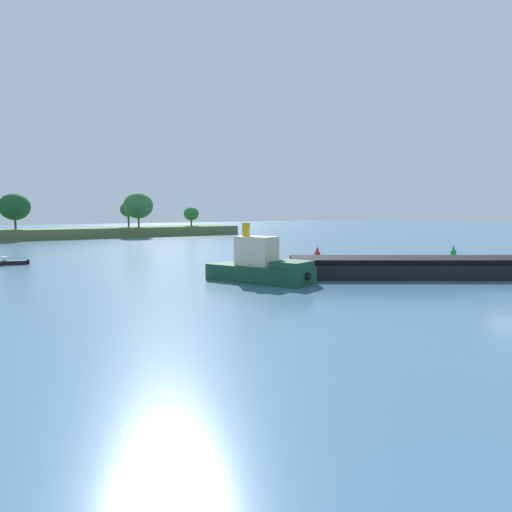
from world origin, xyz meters
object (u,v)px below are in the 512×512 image
channel_buoy_red (317,255)px  channel_buoy_green (453,254)px  cargo_barge (468,267)px  fishing_skiff (8,263)px  tugboat (261,267)px

channel_buoy_red → channel_buoy_green: same height
cargo_barge → fishing_skiff: bearing=135.9°
tugboat → cargo_barge: size_ratio=0.27×
fishing_skiff → cargo_barge: size_ratio=0.11×
tugboat → channel_buoy_red: tugboat is taller
channel_buoy_red → channel_buoy_green: (15.77, -7.90, 0.00)m
cargo_barge → channel_buoy_green: size_ratio=20.47×
tugboat → channel_buoy_green: tugboat is taller
cargo_barge → channel_buoy_red: cargo_barge is taller
fishing_skiff → channel_buoy_red: 36.63m
fishing_skiff → cargo_barge: 50.30m
channel_buoy_green → channel_buoy_red: bearing=153.4°
tugboat → channel_buoy_green: bearing=5.0°
fishing_skiff → tugboat: bearing=-57.4°
channel_buoy_red → channel_buoy_green: size_ratio=1.00×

